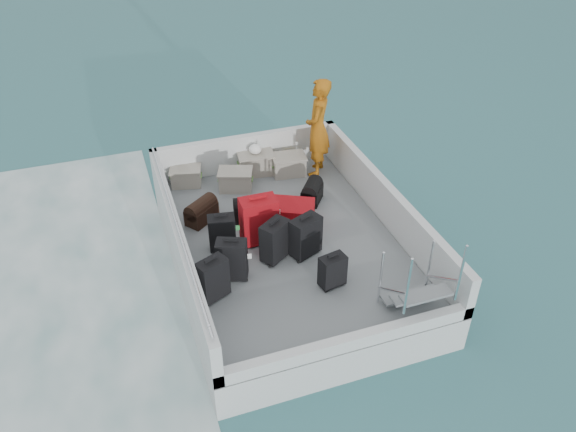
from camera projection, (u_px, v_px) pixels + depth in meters
The scene contains 22 objects.
ground at pixel (288, 268), 9.46m from camera, with size 160.00×160.00×0.00m, color #185354.
ferry_hull at pixel (288, 254), 9.28m from camera, with size 3.60×5.00×0.60m, color silver.
deck at pixel (288, 240), 9.11m from camera, with size 3.30×4.70×0.02m, color slate.
deck_fittings at pixel (315, 227), 8.73m from camera, with size 3.60×5.00×0.90m.
suitcase_0 at pixel (213, 280), 7.81m from camera, with size 0.42×0.24×0.65m, color black.
suitcase_1 at pixel (232, 260), 8.15m from camera, with size 0.44×0.25×0.66m, color black.
suitcase_2 at pixel (222, 233), 8.73m from camera, with size 0.42×0.25×0.60m, color black.
suitcase_4 at pixel (275, 241), 8.51m from camera, with size 0.45×0.27×0.66m, color black.
suitcase_5 at pixel (259, 221), 8.85m from camera, with size 0.57×0.34×0.79m, color #AD0D13.
suitcase_6 at pixel (332, 272), 8.04m from camera, with size 0.37×0.22×0.52m, color black.
suitcase_7 at pixel (306, 237), 8.60m from camera, with size 0.48×0.27×0.67m, color black.
suitcase_8 at pixel (290, 212), 9.46m from camera, with size 0.53×0.80×0.32m, color #AD0D13.
duffel_0 at pixel (202, 213), 9.43m from camera, with size 0.56×0.30×0.32m, color black, non-canonical shape.
duffel_1 at pixel (246, 211), 9.47m from camera, with size 0.41×0.30×0.32m, color black, non-canonical shape.
duffel_2 at pixel (312, 193), 9.92m from camera, with size 0.47×0.30×0.32m, color black, non-canonical shape.
crate_0 at pixel (186, 177), 10.38m from camera, with size 0.53×0.36×0.32m, color #A0988C.
crate_1 at pixel (236, 180), 10.25m from camera, with size 0.58×0.40×0.35m, color #A0988C.
crate_2 at pixel (256, 164), 10.72m from camera, with size 0.64×0.44×0.39m, color #A0988C.
crate_3 at pixel (289, 165), 10.69m from camera, with size 0.60×0.41×0.36m, color #A0988C.
yellow_bag at pixel (290, 161), 10.95m from camera, with size 0.28×0.26×0.22m, color gold.
white_bag at pixel (255, 150), 10.56m from camera, with size 0.24×0.24×0.18m, color white.
passenger at pixel (318, 128), 10.31m from camera, with size 0.69×0.45×1.87m, color orange.
Camera 1 is at (-2.37, -6.82, 6.17)m, focal length 35.00 mm.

